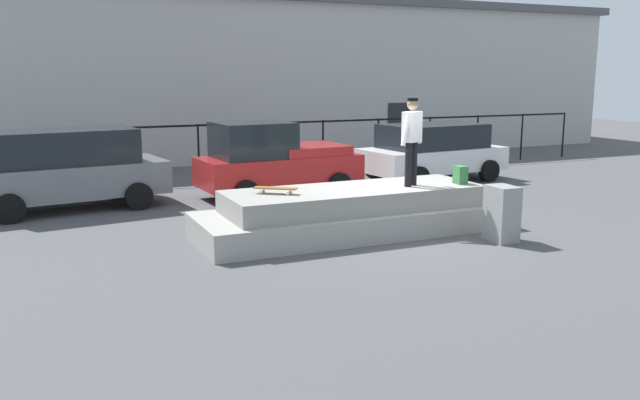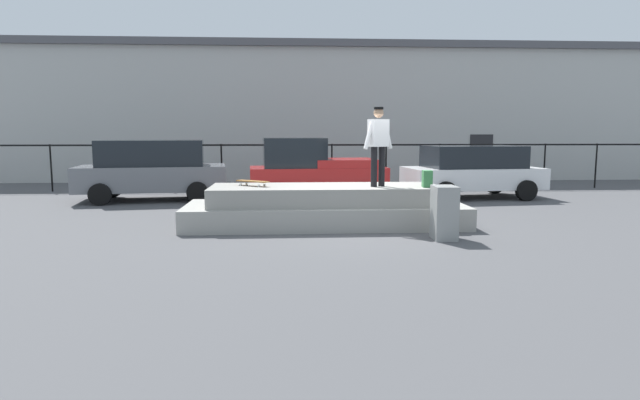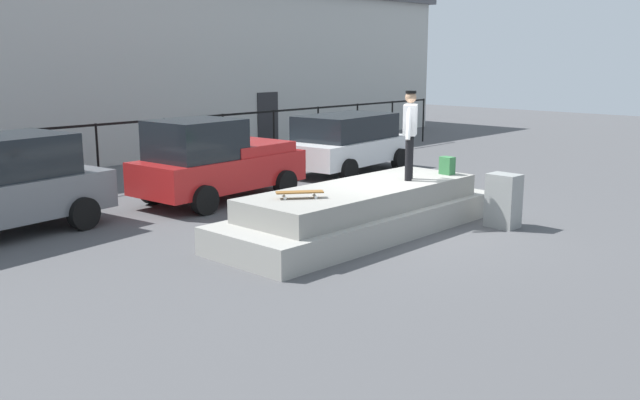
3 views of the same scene
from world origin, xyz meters
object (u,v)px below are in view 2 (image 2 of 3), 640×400
car_red_pickup_mid (313,170)px  utility_box (444,213)px  skateboarder (378,141)px  backpack (427,179)px  car_white_hatchback_far (472,170)px  car_grey_hatchback_near (152,169)px  skateboard (253,182)px

car_red_pickup_mid → utility_box: bearing=-69.3°
skateboarder → backpack: skateboarder is taller
car_white_hatchback_far → car_grey_hatchback_near: bearing=-179.9°
skateboarder → car_white_hatchback_far: bearing=52.4°
skateboarder → car_red_pickup_mid: size_ratio=0.41×
backpack → car_red_pickup_mid: (-2.29, 4.76, -0.14)m
skateboard → car_white_hatchback_far: (6.72, 4.83, -0.11)m
skateboard → car_grey_hatchback_near: 5.88m
skateboarder → backpack: bearing=-10.4°
skateboarder → car_red_pickup_mid: skateboarder is taller
skateboard → car_grey_hatchback_near: bearing=125.2°
skateboarder → car_red_pickup_mid: 4.83m
car_red_pickup_mid → car_white_hatchback_far: size_ratio=0.95×
skateboarder → car_grey_hatchback_near: skateboarder is taller
car_white_hatchback_far → car_red_pickup_mid: bearing=-174.1°
car_white_hatchback_far → utility_box: bearing=-113.3°
skateboard → car_white_hatchback_far: size_ratio=0.17×
car_white_hatchback_far → utility_box: (-2.85, -6.61, -0.36)m
skateboarder → skateboard: skateboarder is taller
backpack → skateboard: bearing=-91.7°
skateboarder → backpack: size_ratio=4.77×
backpack → utility_box: bearing=5.8°
skateboard → backpack: 3.88m
skateboard → utility_box: bearing=-24.7°
skateboarder → car_grey_hatchback_near: (-6.18, 5.08, -0.94)m
car_red_pickup_mid → car_white_hatchback_far: bearing=5.9°
car_white_hatchback_far → skateboard: bearing=-144.3°
car_grey_hatchback_near → car_red_pickup_mid: bearing=-5.9°
car_red_pickup_mid → utility_box: size_ratio=3.98×
car_grey_hatchback_near → utility_box: car_grey_hatchback_near is taller
skateboarder → car_grey_hatchback_near: bearing=140.6°
skateboard → car_grey_hatchback_near: size_ratio=0.17×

